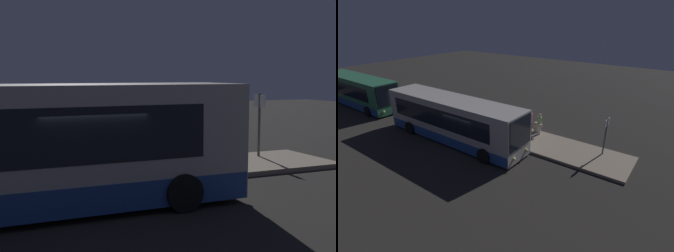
{
  "view_description": "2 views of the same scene",
  "coord_description": "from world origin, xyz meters",
  "views": [
    {
      "loc": [
        -2.61,
        -11.4,
        3.42
      ],
      "look_at": [
        2.59,
        0.75,
        1.95
      ],
      "focal_mm": 50.0,
      "sensor_mm": 36.0,
      "label": 1
    },
    {
      "loc": [
        11.8,
        -11.82,
        8.51
      ],
      "look_at": [
        2.59,
        0.75,
        1.95
      ],
      "focal_mm": 28.0,
      "sensor_mm": 36.0,
      "label": 2
    }
  ],
  "objects": [
    {
      "name": "suitcase",
      "position": [
        2.67,
        4.74,
        0.54
      ],
      "size": [
        0.43,
        0.27,
        0.97
      ],
      "color": "beige",
      "rests_on": "platform"
    },
    {
      "name": "passenger_waiting",
      "position": [
        2.27,
        4.31,
        1.14
      ],
      "size": [
        0.63,
        0.53,
        1.8
      ],
      "rotation": [
        0.0,
        0.0,
        2.01
      ],
      "color": "#2D2D33",
      "rests_on": "platform"
    },
    {
      "name": "sign_post",
      "position": [
        7.96,
        4.11,
        1.77
      ],
      "size": [
        0.1,
        0.75,
        2.5
      ],
      "color": "#4C4C51",
      "rests_on": "platform"
    },
    {
      "name": "ground",
      "position": [
        0.0,
        0.0,
        0.0
      ],
      "size": [
        80.0,
        80.0,
        0.0
      ],
      "primitive_type": "plane",
      "color": "#2B2826"
    },
    {
      "name": "bus_lead",
      "position": [
        -1.77,
        0.15,
        1.57
      ],
      "size": [
        11.78,
        2.81,
        3.17
      ],
      "color": "#B2ADA8",
      "rests_on": "ground"
    },
    {
      "name": "passenger_boarding",
      "position": [
        3.02,
        2.52,
        1.1
      ],
      "size": [
        0.44,
        0.44,
        1.73
      ],
      "rotation": [
        0.0,
        0.0,
        -3.01
      ],
      "color": "#2D2D33",
      "rests_on": "platform"
    },
    {
      "name": "platform",
      "position": [
        0.0,
        3.29,
        0.08
      ],
      "size": [
        20.0,
        3.39,
        0.17
      ],
      "color": "gray",
      "rests_on": "ground"
    },
    {
      "name": "passenger_with_bags",
      "position": [
        3.08,
        4.33,
        1.08
      ],
      "size": [
        0.58,
        0.56,
        1.67
      ],
      "rotation": [
        0.0,
        0.0,
        -2.25
      ],
      "color": "silver",
      "rests_on": "platform"
    }
  ]
}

